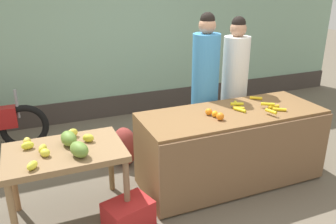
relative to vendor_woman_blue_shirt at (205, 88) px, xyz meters
The scene contains 11 objects.
ground_plane 1.25m from the vendor_woman_blue_shirt, 126.39° to the right, with size 24.00×24.00×0.00m, color #665B4C.
market_wall_back 2.14m from the vendor_woman_blue_shirt, 103.43° to the left, with size 8.89×0.23×3.09m.
fruit_stall_counter 0.85m from the vendor_woman_blue_shirt, 89.55° to the right, with size 2.09×0.83×0.86m.
side_table_wooden 1.97m from the vendor_woman_blue_shirt, 160.50° to the right, with size 1.10×0.74×0.75m.
banana_bunch_pile 0.73m from the vendor_woman_blue_shirt, 64.91° to the right, with size 0.53×0.64×0.07m.
orange_pile 0.78m from the vendor_woman_blue_shirt, 109.99° to the right, with size 0.12×0.26×0.08m.
mango_papaya_pile 1.94m from the vendor_woman_blue_shirt, 159.83° to the right, with size 0.69×0.65×0.14m.
vendor_woman_blue_shirt is the anchor object (origin of this frame).
vendor_woman_white_shirt 0.47m from the vendor_woman_blue_shirt, ahead, with size 0.34×0.34×1.82m.
produce_crate 1.87m from the vendor_woman_blue_shirt, 143.14° to the right, with size 0.44×0.32×0.26m, color red.
produce_sack 1.26m from the vendor_woman_blue_shirt, behind, with size 0.36×0.30×0.51m, color maroon.
Camera 1 is at (-1.59, -3.09, 2.26)m, focal length 37.45 mm.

